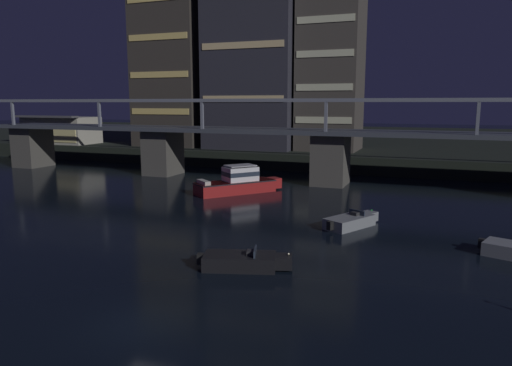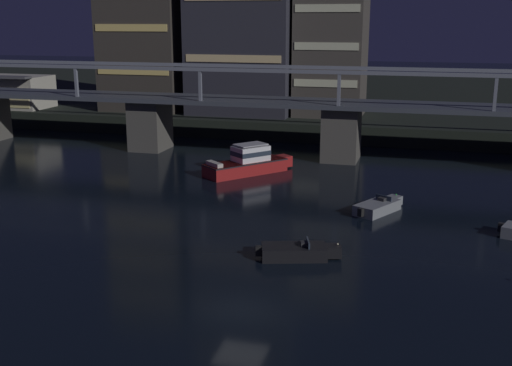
{
  "view_description": "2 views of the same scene",
  "coord_description": "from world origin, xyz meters",
  "px_view_note": "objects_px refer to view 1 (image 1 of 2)",
  "views": [
    {
      "loc": [
        10.73,
        -15.15,
        8.92
      ],
      "look_at": [
        -2.52,
        19.65,
        2.61
      ],
      "focal_mm": 33.26,
      "sensor_mm": 36.0,
      "label": 1
    },
    {
      "loc": [
        8.36,
        -27.62,
        14.06
      ],
      "look_at": [
        -3.34,
        15.14,
        2.55
      ],
      "focal_mm": 44.17,
      "sensor_mm": 36.0,
      "label": 2
    }
  ],
  "objects_px": {
    "waterfront_pavilion": "(61,130)",
    "speedboat_mid_left": "(244,261)",
    "tower_west_low": "(181,59)",
    "river_bridge": "(331,148)",
    "cabin_cruiser_near_left": "(238,182)",
    "tower_west_tall": "(253,21)",
    "tower_central": "(331,71)",
    "speedboat_mid_right": "(351,221)"
  },
  "relations": [
    {
      "from": "tower_central",
      "to": "speedboat_mid_right",
      "type": "distance_m",
      "value": 37.79
    },
    {
      "from": "tower_central",
      "to": "cabin_cruiser_near_left",
      "type": "relative_size",
      "value": 2.71
    },
    {
      "from": "river_bridge",
      "to": "waterfront_pavilion",
      "type": "relative_size",
      "value": 7.35
    },
    {
      "from": "tower_west_tall",
      "to": "speedboat_mid_right",
      "type": "xyz_separation_m",
      "value": [
        20.33,
        -32.56,
        -20.13
      ]
    },
    {
      "from": "cabin_cruiser_near_left",
      "to": "speedboat_mid_right",
      "type": "height_order",
      "value": "cabin_cruiser_near_left"
    },
    {
      "from": "river_bridge",
      "to": "cabin_cruiser_near_left",
      "type": "relative_size",
      "value": 10.92
    },
    {
      "from": "tower_west_low",
      "to": "cabin_cruiser_near_left",
      "type": "relative_size",
      "value": 3.34
    },
    {
      "from": "tower_central",
      "to": "speedboat_mid_right",
      "type": "xyz_separation_m",
      "value": [
        9.13,
        -34.31,
        -12.94
      ]
    },
    {
      "from": "tower_west_tall",
      "to": "waterfront_pavilion",
      "type": "bearing_deg",
      "value": -174.5
    },
    {
      "from": "river_bridge",
      "to": "cabin_cruiser_near_left",
      "type": "xyz_separation_m",
      "value": [
        -7.61,
        -8.13,
        -3.03
      ]
    },
    {
      "from": "tower_west_low",
      "to": "speedboat_mid_left",
      "type": "height_order",
      "value": "tower_west_low"
    },
    {
      "from": "river_bridge",
      "to": "speedboat_mid_right",
      "type": "height_order",
      "value": "river_bridge"
    },
    {
      "from": "river_bridge",
      "to": "tower_central",
      "type": "bearing_deg",
      "value": 102.78
    },
    {
      "from": "tower_west_low",
      "to": "tower_central",
      "type": "relative_size",
      "value": 1.23
    },
    {
      "from": "tower_central",
      "to": "waterfront_pavilion",
      "type": "distance_m",
      "value": 45.74
    },
    {
      "from": "river_bridge",
      "to": "speedboat_mid_right",
      "type": "relative_size",
      "value": 18.62
    },
    {
      "from": "cabin_cruiser_near_left",
      "to": "speedboat_mid_right",
      "type": "relative_size",
      "value": 1.71
    },
    {
      "from": "waterfront_pavilion",
      "to": "speedboat_mid_left",
      "type": "height_order",
      "value": "waterfront_pavilion"
    },
    {
      "from": "tower_central",
      "to": "cabin_cruiser_near_left",
      "type": "bearing_deg",
      "value": -98.6
    },
    {
      "from": "river_bridge",
      "to": "speedboat_mid_left",
      "type": "xyz_separation_m",
      "value": [
        1.31,
        -28.39,
        -3.66
      ]
    },
    {
      "from": "tower_west_low",
      "to": "waterfront_pavilion",
      "type": "distance_m",
      "value": 23.68
    },
    {
      "from": "river_bridge",
      "to": "speedboat_mid_right",
      "type": "bearing_deg",
      "value": -73.09
    },
    {
      "from": "river_bridge",
      "to": "tower_west_tall",
      "type": "xyz_separation_m",
      "value": [
        -15.04,
        15.13,
        16.47
      ]
    },
    {
      "from": "waterfront_pavilion",
      "to": "cabin_cruiser_near_left",
      "type": "distance_m",
      "value": 45.59
    },
    {
      "from": "tower_central",
      "to": "speedboat_mid_left",
      "type": "xyz_separation_m",
      "value": [
        5.14,
        -45.28,
        -12.94
      ]
    },
    {
      "from": "cabin_cruiser_near_left",
      "to": "tower_west_tall",
      "type": "bearing_deg",
      "value": 107.7
    },
    {
      "from": "tower_west_low",
      "to": "tower_west_tall",
      "type": "bearing_deg",
      "value": -11.9
    },
    {
      "from": "tower_west_low",
      "to": "speedboat_mid_left",
      "type": "relative_size",
      "value": 5.39
    },
    {
      "from": "tower_central",
      "to": "speedboat_mid_left",
      "type": "relative_size",
      "value": 4.38
    },
    {
      "from": "tower_west_low",
      "to": "tower_west_tall",
      "type": "xyz_separation_m",
      "value": [
        13.62,
        -2.87,
        4.57
      ]
    },
    {
      "from": "speedboat_mid_left",
      "to": "tower_west_tall",
      "type": "bearing_deg",
      "value": 110.59
    },
    {
      "from": "tower_west_tall",
      "to": "speedboat_mid_left",
      "type": "bearing_deg",
      "value": -69.41
    },
    {
      "from": "cabin_cruiser_near_left",
      "to": "river_bridge",
      "type": "bearing_deg",
      "value": 46.88
    },
    {
      "from": "speedboat_mid_right",
      "to": "cabin_cruiser_near_left",
      "type": "bearing_deg",
      "value": 144.25
    },
    {
      "from": "cabin_cruiser_near_left",
      "to": "speedboat_mid_left",
      "type": "relative_size",
      "value": 1.62
    },
    {
      "from": "waterfront_pavilion",
      "to": "speedboat_mid_right",
      "type": "relative_size",
      "value": 2.53
    },
    {
      "from": "river_bridge",
      "to": "tower_central",
      "type": "distance_m",
      "value": 19.64
    },
    {
      "from": "speedboat_mid_left",
      "to": "waterfront_pavilion",
      "type": "bearing_deg",
      "value": 140.98
    },
    {
      "from": "tower_west_tall",
      "to": "cabin_cruiser_near_left",
      "type": "xyz_separation_m",
      "value": [
        7.42,
        -23.26,
        -19.5
      ]
    },
    {
      "from": "speedboat_mid_right",
      "to": "tower_west_low",
      "type": "bearing_deg",
      "value": 133.79
    },
    {
      "from": "tower_west_tall",
      "to": "cabin_cruiser_near_left",
      "type": "bearing_deg",
      "value": -72.3
    },
    {
      "from": "river_bridge",
      "to": "tower_central",
      "type": "height_order",
      "value": "tower_central"
    }
  ]
}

